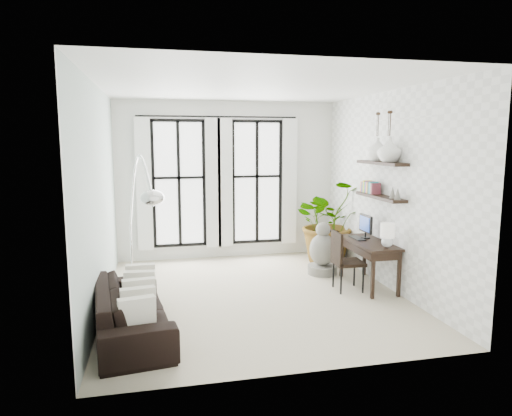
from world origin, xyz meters
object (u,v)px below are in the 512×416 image
object	(u,v)px
arc_lamp	(139,187)
sofa	(131,309)
plant	(329,221)
desk	(370,245)
desk_chair	(343,257)
buddha	(323,252)

from	to	relation	value
arc_lamp	sofa	bearing A→B (deg)	-94.97
plant	desk	distance (m)	1.69
desk_chair	buddha	distance (m)	0.96
desk_chair	sofa	bearing A→B (deg)	-160.38
desk_chair	arc_lamp	distance (m)	3.37
desk_chair	arc_lamp	size ratio (longest dim) A/B	0.38
arc_lamp	buddha	xyz separation A→B (m)	(3.16, 0.78, -1.33)
sofa	plant	distance (m)	4.63
plant	buddha	xyz separation A→B (m)	(-0.43, -0.79, -0.43)
plant	desk	xyz separation A→B (m)	(0.05, -1.69, -0.11)
sofa	plant	size ratio (longest dim) A/B	1.30
sofa	arc_lamp	size ratio (longest dim) A/B	0.84
sofa	buddha	bearing A→B (deg)	-66.41
desk	desk_chair	distance (m)	0.52
desk	arc_lamp	bearing A→B (deg)	178.10
sofa	desk_chair	size ratio (longest dim) A/B	2.22
sofa	buddha	distance (m)	3.80
desk	desk_chair	world-z (taller)	desk
desk	desk_chair	xyz separation A→B (m)	(-0.49, -0.05, -0.17)
buddha	desk	bearing A→B (deg)	-61.90
sofa	desk_chair	world-z (taller)	desk_chair
desk	buddha	world-z (taller)	desk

